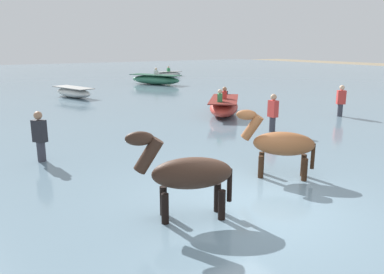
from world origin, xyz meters
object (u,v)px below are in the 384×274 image
(boat_near_port, at_px, (155,79))
(boat_far_inshore, at_px, (224,106))
(person_wading_close, at_px, (273,117))
(boat_distant_east, at_px, (73,92))
(horse_lead_dark_bay, at_px, (188,176))
(person_wading_mid, at_px, (341,104))
(horse_trailing_chestnut, at_px, (280,146))
(boat_far_offshore, at_px, (169,74))
(person_onlooker_right, at_px, (40,142))

(boat_near_port, bearing_deg, boat_far_inshore, -104.39)
(boat_far_inshore, relative_size, person_wading_close, 1.90)
(boat_distant_east, bearing_deg, horse_lead_dark_bay, -98.95)
(boat_near_port, distance_m, boat_far_inshore, 12.74)
(boat_near_port, relative_size, person_wading_mid, 2.48)
(horse_trailing_chestnut, height_order, boat_far_offshore, horse_trailing_chestnut)
(boat_far_inshore, bearing_deg, person_wading_close, -98.99)
(horse_lead_dark_bay, xyz_separation_m, person_wading_mid, (9.91, 4.50, -0.24))
(boat_far_offshore, height_order, person_wading_close, person_wading_close)
(horse_lead_dark_bay, bearing_deg, person_wading_mid, 24.42)
(boat_distant_east, xyz_separation_m, person_wading_close, (3.20, -11.87, 0.20))
(horse_trailing_chestnut, height_order, boat_far_inshore, horse_trailing_chestnut)
(boat_distant_east, bearing_deg, horse_trailing_chestnut, -89.16)
(person_onlooker_right, bearing_deg, boat_far_offshore, 54.07)
(boat_near_port, relative_size, person_wading_close, 2.48)
(person_onlooker_right, xyz_separation_m, person_wading_mid, (11.30, -0.05, 0.00))
(boat_far_inshore, relative_size, person_onlooker_right, 1.90)
(boat_near_port, height_order, boat_far_inshore, boat_near_port)
(horse_trailing_chestnut, distance_m, boat_far_offshore, 26.78)
(boat_near_port, bearing_deg, horse_trailing_chestnut, -109.39)
(boat_distant_east, relative_size, person_wading_close, 1.86)
(boat_far_inshore, distance_m, boat_far_offshore, 19.33)
(person_onlooker_right, bearing_deg, boat_near_port, 54.41)
(person_wading_close, distance_m, person_wading_mid, 4.26)
(boat_distant_east, height_order, person_wading_close, person_wading_close)
(boat_far_offshore, relative_size, person_wading_close, 1.51)
(boat_far_inshore, height_order, person_wading_close, person_wading_close)
(horse_trailing_chestnut, bearing_deg, boat_far_offshore, 66.15)
(horse_lead_dark_bay, bearing_deg, person_onlooker_right, 106.94)
(boat_far_inshore, height_order, boat_far_offshore, boat_far_inshore)
(horse_lead_dark_bay, relative_size, person_wading_close, 1.15)
(boat_far_offshore, bearing_deg, boat_near_port, -126.85)
(horse_trailing_chestnut, height_order, boat_near_port, horse_trailing_chestnut)
(horse_lead_dark_bay, height_order, boat_far_inshore, horse_lead_dark_bay)
(boat_near_port, xyz_separation_m, boat_far_inshore, (-3.17, -12.34, -0.01))
(person_wading_close, relative_size, person_wading_mid, 1.00)
(person_onlooker_right, bearing_deg, horse_trailing_chestnut, -43.62)
(boat_near_port, distance_m, person_wading_close, 16.09)
(horse_lead_dark_bay, xyz_separation_m, boat_far_inshore, (6.21, 7.25, -0.38))
(boat_far_inshore, height_order, boat_distant_east, boat_far_inshore)
(boat_near_port, height_order, person_wading_close, person_wading_close)
(boat_far_inshore, bearing_deg, horse_trailing_chestnut, -117.93)
(boat_far_offshore, height_order, person_wading_mid, person_wading_mid)
(horse_lead_dark_bay, xyz_separation_m, horse_trailing_chestnut, (2.71, 0.65, -0.03))
(person_onlooker_right, distance_m, person_wading_mid, 11.30)
(horse_trailing_chestnut, relative_size, boat_near_port, 0.45)
(boat_far_inshore, bearing_deg, person_onlooker_right, -160.44)
(boat_distant_east, height_order, person_wading_mid, person_wading_mid)
(boat_near_port, bearing_deg, person_onlooker_right, -125.59)
(horse_lead_dark_bay, relative_size, boat_near_port, 0.46)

